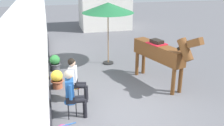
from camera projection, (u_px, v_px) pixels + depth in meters
ground_plane at (111, 72)px, 10.33m from camera, size 40.00×40.00×0.00m
pub_facade_wall at (41, 50)px, 7.87m from camera, size 0.34×14.00×3.40m
distant_cottage at (104, 1)px, 17.18m from camera, size 3.40×2.60×3.50m
seated_visitor_near at (72, 91)px, 6.97m from camera, size 0.61×0.49×1.39m
seated_visitor_far at (75, 78)px, 7.83m from camera, size 0.61×0.48×1.39m
saddled_horse_center at (161, 53)px, 8.85m from camera, size 1.19×2.89×2.06m
flower_planter_inner_far at (57, 79)px, 8.85m from camera, size 0.43×0.43×0.64m
flower_planter_farthest at (55, 62)px, 10.37m from camera, size 0.43×0.43×0.64m
cafe_parasol at (108, 8)px, 10.40m from camera, size 2.10×2.10×2.58m
satchel_bag at (76, 85)px, 8.91m from camera, size 0.29×0.27×0.20m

